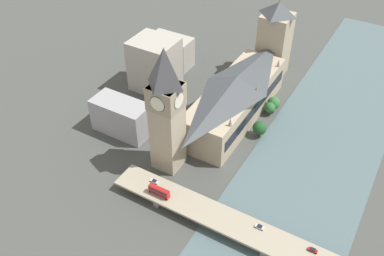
{
  "coord_description": "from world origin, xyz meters",
  "views": [
    {
      "loc": [
        -65.39,
        184.06,
        162.89
      ],
      "look_at": [
        21.45,
        35.23,
        19.44
      ],
      "focal_mm": 40.0,
      "sensor_mm": 36.0,
      "label": 1
    }
  ],
  "objects_px": {
    "parliament_hall": "(236,97)",
    "victoria_tower": "(275,39)",
    "car_northbound_lead": "(260,227)",
    "car_northbound_mid": "(313,250)",
    "clock_tower": "(166,109)",
    "double_decker_bus_lead": "(159,191)",
    "car_northbound_tail": "(154,181)",
    "road_bridge": "(269,241)"
  },
  "relations": [
    {
      "from": "parliament_hall",
      "to": "victoria_tower",
      "type": "height_order",
      "value": "victoria_tower"
    },
    {
      "from": "car_northbound_lead",
      "to": "car_northbound_mid",
      "type": "xyz_separation_m",
      "value": [
        -24.49,
        -0.22,
        0.04
      ]
    },
    {
      "from": "car_northbound_mid",
      "to": "clock_tower",
      "type": "bearing_deg",
      "value": -12.37
    },
    {
      "from": "car_northbound_lead",
      "to": "victoria_tower",
      "type": "bearing_deg",
      "value": -69.93
    },
    {
      "from": "clock_tower",
      "to": "double_decker_bus_lead",
      "type": "height_order",
      "value": "clock_tower"
    },
    {
      "from": "parliament_hall",
      "to": "victoria_tower",
      "type": "xyz_separation_m",
      "value": [
        0.05,
        -57.94,
        11.56
      ]
    },
    {
      "from": "double_decker_bus_lead",
      "to": "car_northbound_tail",
      "type": "relative_size",
      "value": 2.6
    },
    {
      "from": "parliament_hall",
      "to": "car_northbound_tail",
      "type": "xyz_separation_m",
      "value": [
        8.22,
        74.94,
        -8.08
      ]
    },
    {
      "from": "parliament_hall",
      "to": "road_bridge",
      "type": "relative_size",
      "value": 0.55
    },
    {
      "from": "parliament_hall",
      "to": "car_northbound_tail",
      "type": "bearing_deg",
      "value": 83.74
    },
    {
      "from": "victoria_tower",
      "to": "car_northbound_mid",
      "type": "xyz_separation_m",
      "value": [
        -72.77,
        131.93,
        -19.6
      ]
    },
    {
      "from": "car_northbound_lead",
      "to": "car_northbound_tail",
      "type": "relative_size",
      "value": 0.97
    },
    {
      "from": "parliament_hall",
      "to": "car_northbound_mid",
      "type": "height_order",
      "value": "parliament_hall"
    },
    {
      "from": "double_decker_bus_lead",
      "to": "car_northbound_mid",
      "type": "relative_size",
      "value": 2.71
    },
    {
      "from": "road_bridge",
      "to": "car_northbound_lead",
      "type": "relative_size",
      "value": 38.75
    },
    {
      "from": "double_decker_bus_lead",
      "to": "car_northbound_mid",
      "type": "distance_m",
      "value": 74.47
    },
    {
      "from": "parliament_hall",
      "to": "car_northbound_mid",
      "type": "xyz_separation_m",
      "value": [
        -72.71,
        73.99,
        -8.05
      ]
    },
    {
      "from": "road_bridge",
      "to": "car_northbound_lead",
      "type": "bearing_deg",
      "value": -29.1
    },
    {
      "from": "parliament_hall",
      "to": "car_northbound_lead",
      "type": "height_order",
      "value": "parliament_hall"
    },
    {
      "from": "double_decker_bus_lead",
      "to": "car_northbound_mid",
      "type": "height_order",
      "value": "double_decker_bus_lead"
    },
    {
      "from": "double_decker_bus_lead",
      "to": "car_northbound_lead",
      "type": "distance_m",
      "value": 50.12
    },
    {
      "from": "victoria_tower",
      "to": "road_bridge",
      "type": "xyz_separation_m",
      "value": [
        -54.66,
        135.7,
        -21.37
      ]
    },
    {
      "from": "car_northbound_lead",
      "to": "parliament_hall",
      "type": "bearing_deg",
      "value": -56.98
    },
    {
      "from": "victoria_tower",
      "to": "car_northbound_mid",
      "type": "bearing_deg",
      "value": 118.88
    },
    {
      "from": "parliament_hall",
      "to": "double_decker_bus_lead",
      "type": "height_order",
      "value": "parliament_hall"
    },
    {
      "from": "double_decker_bus_lead",
      "to": "car_northbound_mid",
      "type": "xyz_separation_m",
      "value": [
        -74.15,
        -6.68,
        -1.89
      ]
    },
    {
      "from": "victoria_tower",
      "to": "double_decker_bus_lead",
      "type": "height_order",
      "value": "victoria_tower"
    },
    {
      "from": "parliament_hall",
      "to": "road_bridge",
      "type": "bearing_deg",
      "value": 125.08
    },
    {
      "from": "clock_tower",
      "to": "car_northbound_lead",
      "type": "bearing_deg",
      "value": 162.68
    },
    {
      "from": "parliament_hall",
      "to": "clock_tower",
      "type": "relative_size",
      "value": 1.26
    },
    {
      "from": "clock_tower",
      "to": "road_bridge",
      "type": "xyz_separation_m",
      "value": [
        -66.85,
        22.4,
        -32.68
      ]
    },
    {
      "from": "car_northbound_lead",
      "to": "car_northbound_tail",
      "type": "bearing_deg",
      "value": 0.74
    },
    {
      "from": "clock_tower",
      "to": "road_bridge",
      "type": "bearing_deg",
      "value": 161.47
    },
    {
      "from": "car_northbound_mid",
      "to": "victoria_tower",
      "type": "bearing_deg",
      "value": -61.12
    },
    {
      "from": "car_northbound_lead",
      "to": "car_northbound_tail",
      "type": "height_order",
      "value": "car_northbound_lead"
    },
    {
      "from": "clock_tower",
      "to": "road_bridge",
      "type": "distance_m",
      "value": 77.71
    },
    {
      "from": "parliament_hall",
      "to": "victoria_tower",
      "type": "bearing_deg",
      "value": -89.95
    },
    {
      "from": "clock_tower",
      "to": "car_northbound_tail",
      "type": "xyz_separation_m",
      "value": [
        -4.03,
        19.59,
        -30.95
      ]
    },
    {
      "from": "car_northbound_tail",
      "to": "double_decker_bus_lead",
      "type": "bearing_deg",
      "value": 139.84
    },
    {
      "from": "parliament_hall",
      "to": "victoria_tower",
      "type": "distance_m",
      "value": 59.08
    },
    {
      "from": "car_northbound_mid",
      "to": "parliament_hall",
      "type": "bearing_deg",
      "value": -45.5
    },
    {
      "from": "parliament_hall",
      "to": "car_northbound_lead",
      "type": "relative_size",
      "value": 21.49
    }
  ]
}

